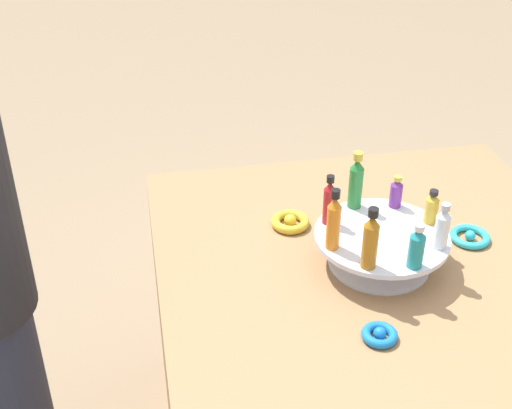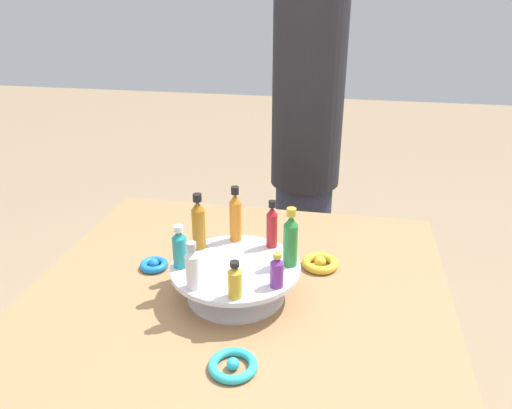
{
  "view_description": "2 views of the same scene",
  "coord_description": "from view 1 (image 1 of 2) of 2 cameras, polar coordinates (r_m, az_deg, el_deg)",
  "views": [
    {
      "loc": [
        -0.54,
        -1.29,
        1.8
      ],
      "look_at": [
        -0.3,
        0.02,
        0.94
      ],
      "focal_mm": 50.0,
      "sensor_mm": 36.0,
      "label": 1
    },
    {
      "loc": [
        1.02,
        0.25,
        1.47
      ],
      "look_at": [
        -0.19,
        0.02,
        0.93
      ],
      "focal_mm": 35.0,
      "sensor_mm": 36.0,
      "label": 2
    }
  ],
  "objects": [
    {
      "name": "bottle_purple",
      "position": [
        1.78,
        11.15,
        0.95
      ],
      "size": [
        0.03,
        0.03,
        0.08
      ],
      "color": "#702D93",
      "rests_on": "display_stand"
    },
    {
      "name": "bottle_green",
      "position": [
        1.75,
        8.0,
        1.78
      ],
      "size": [
        0.03,
        0.03,
        0.15
      ],
      "color": "#288438",
      "rests_on": "display_stand"
    },
    {
      "name": "bottle_teal",
      "position": [
        1.58,
        12.73,
        -3.36
      ],
      "size": [
        0.03,
        0.03,
        0.11
      ],
      "color": "teal",
      "rests_on": "display_stand"
    },
    {
      "name": "display_stand",
      "position": [
        1.71,
        9.93,
        -3.32
      ],
      "size": [
        0.32,
        0.32,
        0.09
      ],
      "color": "silver",
      "rests_on": "party_table"
    },
    {
      "name": "bottle_gold",
      "position": [
        1.74,
        13.88,
        -0.25
      ],
      "size": [
        0.03,
        0.03,
        0.09
      ],
      "color": "gold",
      "rests_on": "display_stand"
    },
    {
      "name": "ribbon_bow_teal",
      "position": [
        1.87,
        16.75,
        -2.48
      ],
      "size": [
        0.1,
        0.1,
        0.03
      ],
      "color": "#2DB7CC",
      "rests_on": "party_table"
    },
    {
      "name": "bottle_clear",
      "position": [
        1.65,
        14.68,
        -1.79
      ],
      "size": [
        0.03,
        0.03,
        0.11
      ],
      "color": "silver",
      "rests_on": "display_stand"
    },
    {
      "name": "ribbon_bow_gold",
      "position": [
        1.85,
        2.75,
        -1.38
      ],
      "size": [
        0.1,
        0.1,
        0.03
      ],
      "color": "gold",
      "rests_on": "party_table"
    },
    {
      "name": "bottle_amber",
      "position": [
        1.55,
        9.15,
        -2.86
      ],
      "size": [
        0.03,
        0.03,
        0.15
      ],
      "color": "#AD6B19",
      "rests_on": "display_stand"
    },
    {
      "name": "bottle_orange",
      "position": [
        1.6,
        6.24,
        -1.37
      ],
      "size": [
        0.03,
        0.03,
        0.15
      ],
      "color": "orange",
      "rests_on": "display_stand"
    },
    {
      "name": "ribbon_bow_blue",
      "position": [
        1.54,
        9.86,
        -10.22
      ],
      "size": [
        0.08,
        0.08,
        0.03
      ],
      "color": "blue",
      "rests_on": "party_table"
    },
    {
      "name": "bottle_red",
      "position": [
        1.69,
        5.87,
        0.24
      ],
      "size": [
        0.03,
        0.03,
        0.13
      ],
      "color": "#B21E23",
      "rests_on": "display_stand"
    },
    {
      "name": "party_table",
      "position": [
        1.99,
        8.76,
        -13.38
      ],
      "size": [
        1.06,
        1.06,
        0.76
      ],
      "color": "#9E754C",
      "rests_on": "ground_plane"
    }
  ]
}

